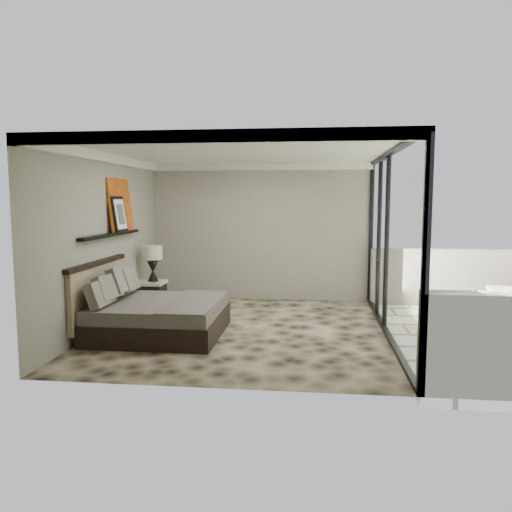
# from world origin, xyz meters

# --- Properties ---
(floor) EXTENTS (5.00, 5.00, 0.00)m
(floor) POSITION_xyz_m (0.00, 0.00, 0.00)
(floor) COLOR black
(floor) RESTS_ON ground
(ceiling) EXTENTS (4.50, 5.00, 0.02)m
(ceiling) POSITION_xyz_m (0.00, 0.00, 2.79)
(ceiling) COLOR silver
(ceiling) RESTS_ON back_wall
(back_wall) EXTENTS (4.50, 0.02, 2.80)m
(back_wall) POSITION_xyz_m (0.00, 2.49, 1.40)
(back_wall) COLOR gray
(back_wall) RESTS_ON floor
(left_wall) EXTENTS (0.02, 5.00, 2.80)m
(left_wall) POSITION_xyz_m (-2.24, 0.00, 1.40)
(left_wall) COLOR gray
(left_wall) RESTS_ON floor
(glass_wall) EXTENTS (0.08, 5.00, 2.80)m
(glass_wall) POSITION_xyz_m (2.25, 0.00, 1.40)
(glass_wall) COLOR white
(glass_wall) RESTS_ON floor
(terrace_slab) EXTENTS (3.00, 5.00, 0.12)m
(terrace_slab) POSITION_xyz_m (3.75, 0.00, -0.06)
(terrace_slab) COLOR beige
(terrace_slab) RESTS_ON ground
(picture_ledge) EXTENTS (0.12, 2.20, 0.05)m
(picture_ledge) POSITION_xyz_m (-2.18, 0.10, 1.50)
(picture_ledge) COLOR black
(picture_ledge) RESTS_ON left_wall
(bed) EXTENTS (1.96, 1.90, 1.08)m
(bed) POSITION_xyz_m (-1.34, -0.43, 0.32)
(bed) COLOR black
(bed) RESTS_ON floor
(nightstand) EXTENTS (0.68, 0.68, 0.54)m
(nightstand) POSITION_xyz_m (-1.98, 1.42, 0.27)
(nightstand) COLOR black
(nightstand) RESTS_ON floor
(table_lamp) EXTENTS (0.37, 0.37, 0.68)m
(table_lamp) POSITION_xyz_m (-1.93, 1.40, 0.95)
(table_lamp) COLOR black
(table_lamp) RESTS_ON nightstand
(abstract_canvas) EXTENTS (0.13, 0.90, 0.90)m
(abstract_canvas) POSITION_xyz_m (-2.19, 0.54, 1.97)
(abstract_canvas) COLOR #A9360E
(abstract_canvas) RESTS_ON picture_ledge
(framed_print) EXTENTS (0.11, 0.50, 0.60)m
(framed_print) POSITION_xyz_m (-2.14, 0.36, 1.82)
(framed_print) COLOR black
(framed_print) RESTS_ON picture_ledge
(ottoman) EXTENTS (0.61, 0.61, 0.53)m
(ottoman) POSITION_xyz_m (4.45, 1.33, 0.26)
(ottoman) COLOR silver
(ottoman) RESTS_ON terrace_slab
(lounger) EXTENTS (0.83, 1.60, 0.62)m
(lounger) POSITION_xyz_m (3.23, -0.25, 0.19)
(lounger) COLOR silver
(lounger) RESTS_ON terrace_slab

